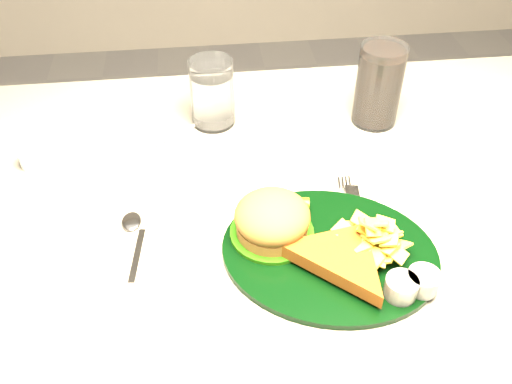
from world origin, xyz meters
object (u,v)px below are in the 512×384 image
cola_glass (379,85)px  water_glass (212,93)px  dinner_plate (331,238)px  table (254,349)px  fork_napkin (361,227)px

cola_glass → water_glass: bearing=174.2°
dinner_plate → table: bearing=147.3°
cola_glass → fork_napkin: (-0.09, -0.27, -0.07)m
dinner_plate → water_glass: size_ratio=2.45×
dinner_plate → cola_glass: (0.15, 0.31, 0.04)m
table → dinner_plate: size_ratio=4.08×
cola_glass → fork_napkin: bearing=-109.2°
water_glass → cola_glass: 0.29m
table → dinner_plate: dinner_plate is taller
dinner_plate → water_glass: water_glass is taller
table → water_glass: 0.49m
table → dinner_plate: bearing=-50.3°
table → water_glass: bearing=101.3°
dinner_plate → fork_napkin: bearing=55.6°
water_glass → cola_glass: (0.28, -0.03, 0.01)m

